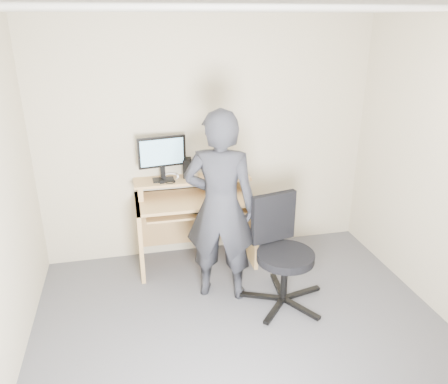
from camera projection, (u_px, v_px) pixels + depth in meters
name	position (u px, v px, depth m)	size (l,w,h in m)	color
ground	(252.00, 352.00, 3.45)	(3.50, 3.50, 0.00)	#5B5B60
back_wall	(208.00, 141.00, 4.57)	(3.50, 0.02, 2.50)	beige
ceiling	(262.00, 9.00, 2.52)	(3.50, 3.50, 0.02)	white
desk	(194.00, 213.00, 4.59)	(1.20, 0.60, 0.91)	tan
monitor	(162.00, 155.00, 4.34)	(0.48, 0.14, 0.46)	black
external_drive	(187.00, 168.00, 4.51)	(0.07, 0.13, 0.20)	black
travel_mug	(195.00, 170.00, 4.50)	(0.08, 0.08, 0.17)	silver
smartphone	(213.00, 177.00, 4.53)	(0.07, 0.13, 0.01)	black
charger	(162.00, 182.00, 4.37)	(0.04, 0.04, 0.04)	black
headphones	(171.00, 177.00, 4.52)	(0.16, 0.16, 0.02)	silver
keyboard	(196.00, 209.00, 4.39)	(0.46, 0.18, 0.03)	black
mouse	(231.00, 197.00, 4.42)	(0.10, 0.06, 0.04)	black
office_chair	(281.00, 248.00, 3.91)	(0.78, 0.76, 0.98)	black
person	(220.00, 208.00, 3.87)	(0.65, 0.43, 1.78)	black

